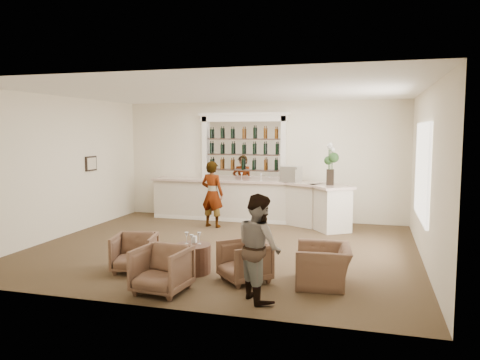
# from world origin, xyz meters

# --- Properties ---
(ground) EXTENTS (8.00, 8.00, 0.00)m
(ground) POSITION_xyz_m (0.00, 0.00, 0.00)
(ground) COLOR brown
(ground) RESTS_ON ground
(room_shell) EXTENTS (8.04, 7.02, 3.32)m
(room_shell) POSITION_xyz_m (0.16, 0.71, 2.34)
(room_shell) COLOR #F6EACC
(room_shell) RESTS_ON ground
(bar_counter) EXTENTS (5.72, 1.80, 1.14)m
(bar_counter) POSITION_xyz_m (-0.16, 3.00, 0.57)
(bar_counter) COLOR silver
(bar_counter) RESTS_ON ground
(back_bar_alcove) EXTENTS (2.64, 0.25, 3.00)m
(back_bar_alcove) POSITION_xyz_m (-0.50, 3.41, 2.03)
(back_bar_alcove) COLOR white
(back_bar_alcove) RESTS_ON ground
(cocktail_table) EXTENTS (0.66, 0.66, 0.50)m
(cocktail_table) POSITION_xyz_m (0.01, -1.81, 0.25)
(cocktail_table) COLOR #4A2F20
(cocktail_table) RESTS_ON ground
(sommelier) EXTENTS (0.70, 0.53, 1.72)m
(sommelier) POSITION_xyz_m (-0.95, 2.02, 0.86)
(sommelier) COLOR gray
(sommelier) RESTS_ON ground
(guest) EXTENTS (0.94, 0.97, 1.58)m
(guest) POSITION_xyz_m (1.45, -2.77, 0.79)
(guest) COLOR gray
(guest) RESTS_ON ground
(armchair_left) EXTENTS (0.86, 0.87, 0.67)m
(armchair_left) POSITION_xyz_m (-1.00, -2.02, 0.34)
(armchair_left) COLOR brown
(armchair_left) RESTS_ON ground
(armchair_center) EXTENTS (0.84, 0.86, 0.71)m
(armchair_center) POSITION_xyz_m (-0.06, -2.90, 0.36)
(armchair_center) COLOR brown
(armchair_center) RESTS_ON ground
(armchair_right) EXTENTS (1.03, 1.03, 0.67)m
(armchair_right) POSITION_xyz_m (1.02, -2.03, 0.34)
(armchair_right) COLOR brown
(armchair_right) RESTS_ON ground
(armchair_far) EXTENTS (0.97, 1.07, 0.64)m
(armchair_far) POSITION_xyz_m (2.30, -1.85, 0.32)
(armchair_far) COLOR brown
(armchair_far) RESTS_ON ground
(espresso_machine) EXTENTS (0.58, 0.53, 0.42)m
(espresso_machine) POSITION_xyz_m (0.95, 2.93, 1.35)
(espresso_machine) COLOR silver
(espresso_machine) RESTS_ON bar_counter
(flower_vase) EXTENTS (0.28, 0.28, 1.04)m
(flower_vase) POSITION_xyz_m (2.01, 2.50, 1.73)
(flower_vase) COLOR black
(flower_vase) RESTS_ON bar_counter
(wine_glass_bar_left) EXTENTS (0.07, 0.07, 0.21)m
(wine_glass_bar_left) POSITION_xyz_m (-0.44, 3.00, 1.25)
(wine_glass_bar_left) COLOR white
(wine_glass_bar_left) RESTS_ON bar_counter
(wine_glass_bar_right) EXTENTS (0.07, 0.07, 0.21)m
(wine_glass_bar_right) POSITION_xyz_m (0.13, 2.95, 1.25)
(wine_glass_bar_right) COLOR white
(wine_glass_bar_right) RESTS_ON bar_counter
(wine_glass_tbl_a) EXTENTS (0.07, 0.07, 0.21)m
(wine_glass_tbl_a) POSITION_xyz_m (-0.11, -1.78, 0.60)
(wine_glass_tbl_a) COLOR white
(wine_glass_tbl_a) RESTS_ON cocktail_table
(wine_glass_tbl_b) EXTENTS (0.07, 0.07, 0.21)m
(wine_glass_tbl_b) POSITION_xyz_m (0.11, -1.73, 0.60)
(wine_glass_tbl_b) COLOR white
(wine_glass_tbl_b) RESTS_ON cocktail_table
(wine_glass_tbl_c) EXTENTS (0.07, 0.07, 0.21)m
(wine_glass_tbl_c) POSITION_xyz_m (0.05, -1.94, 0.60)
(wine_glass_tbl_c) COLOR white
(wine_glass_tbl_c) RESTS_ON cocktail_table
(napkin_holder) EXTENTS (0.08, 0.08, 0.12)m
(napkin_holder) POSITION_xyz_m (-0.01, -1.67, 0.56)
(napkin_holder) COLOR silver
(napkin_holder) RESTS_ON cocktail_table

